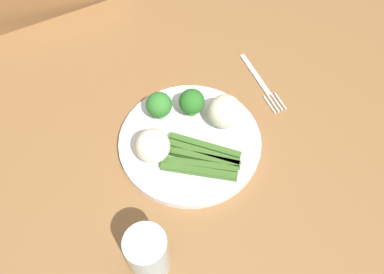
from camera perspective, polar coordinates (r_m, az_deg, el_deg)
ground_plane at (r=1.41m, az=0.42°, el=-18.14°), size 6.00×6.00×0.02m
dining_table at (r=0.81m, az=0.69°, el=-6.07°), size 1.32×0.97×0.72m
chair at (r=1.28m, az=-17.33°, el=11.78°), size 0.45×0.45×0.87m
plate at (r=0.74m, az=0.00°, el=-0.54°), size 0.26×0.26×0.01m
asparagus_bundle at (r=0.70m, az=1.38°, el=-3.12°), size 0.14×0.14×0.01m
broccoli_back_right at (r=0.74m, az=-4.67°, el=4.51°), size 0.05×0.05×0.06m
broccoli_near_center at (r=0.74m, az=-0.03°, el=4.96°), size 0.05×0.05×0.06m
cauliflower_back at (r=0.69m, az=-5.59°, el=-1.27°), size 0.06×0.06×0.06m
cauliflower_right at (r=0.73m, az=4.69°, el=3.59°), size 0.06×0.06×0.06m
fork at (r=0.84m, az=9.72°, el=7.54°), size 0.03×0.17×0.00m
water_glass at (r=0.61m, az=-6.29°, el=-16.06°), size 0.06×0.06×0.10m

